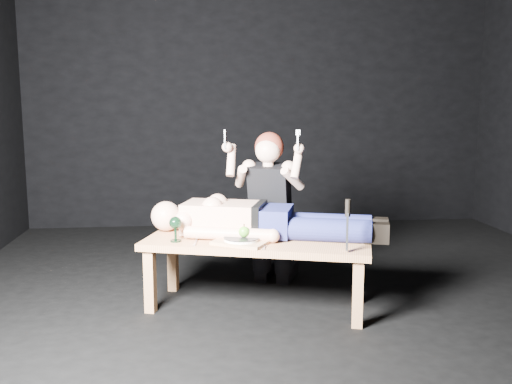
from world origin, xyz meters
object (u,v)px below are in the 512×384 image
table (257,274)px  serving_tray (241,242)px  carving_knife (347,226)px  goblet (175,229)px  lying_man (267,216)px  kneeling_woman (272,207)px

table → serving_tray: serving_tray is taller
carving_knife → serving_tray: bearing=172.5°
table → carving_knife: bearing=-19.7°
goblet → table: bearing=-0.1°
serving_tray → goblet: bearing=167.1°
lying_man → kneeling_woman: bearing=93.8°
table → lying_man: 0.38m
lying_man → table: bearing=-109.8°
table → carving_knife: size_ratio=4.57×
goblet → carving_knife: 1.07m
table → serving_tray: size_ratio=4.42×
serving_tray → carving_knife: 0.67m
lying_man → goblet: lying_man is taller
table → kneeling_woman: 0.62m
carving_knife → kneeling_woman: bearing=128.0°
table → goblet: 0.60m
kneeling_woman → serving_tray: size_ratio=3.55×
kneeling_woman → serving_tray: (-0.27, -0.57, -0.11)m
lying_man → goblet: size_ratio=8.74×
table → lying_man: size_ratio=1.02×
goblet → carving_knife: (1.00, -0.37, 0.08)m
kneeling_woman → serving_tray: bearing=-92.6°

